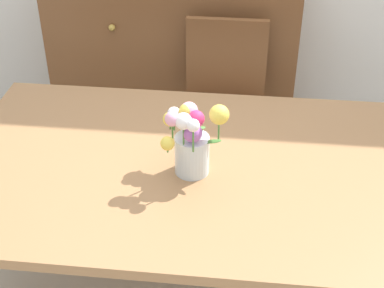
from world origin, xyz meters
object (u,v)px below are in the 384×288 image
at_px(dresser, 174,59).
at_px(flower_vase, 191,138).
at_px(dining_table, 187,179).
at_px(chair_far, 224,96).

xyz_separation_m(dresser, flower_vase, (0.25, -1.37, 0.36)).
distance_m(dining_table, dresser, 1.36).
relative_size(chair_far, dresser, 0.64).
height_order(dining_table, chair_far, chair_far).
bearing_deg(flower_vase, dresser, 100.54).
bearing_deg(chair_far, dresser, -53.75).
bearing_deg(chair_far, dining_table, 84.19).
height_order(dining_table, dresser, dresser).
bearing_deg(dining_table, chair_far, 84.19).
bearing_deg(flower_vase, chair_far, 85.70).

